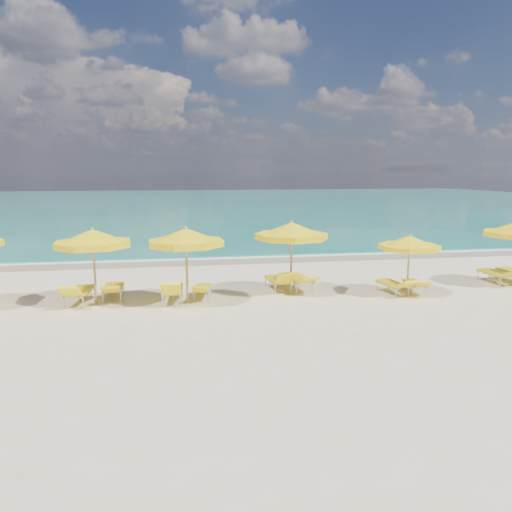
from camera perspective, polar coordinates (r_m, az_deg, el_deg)
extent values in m
plane|color=beige|center=(17.33, 0.84, -4.75)|extent=(120.00, 120.00, 0.00)
cube|color=#157762|center=(64.70, -6.99, 5.94)|extent=(120.00, 80.00, 0.30)
cube|color=tan|center=(24.48, -2.33, -0.43)|extent=(120.00, 2.60, 0.01)
cube|color=white|center=(25.26, -2.56, -0.11)|extent=(120.00, 1.20, 0.03)
cube|color=white|center=(33.90, -14.58, 2.15)|extent=(14.00, 0.36, 0.05)
cube|color=white|center=(42.20, 5.58, 3.89)|extent=(18.00, 0.30, 0.05)
cylinder|color=tan|center=(17.05, -17.98, -1.30)|extent=(0.08, 0.08, 2.43)
cone|color=yellow|center=(16.89, -18.16, 2.11)|extent=(3.11, 3.11, 0.49)
cylinder|color=yellow|center=(16.92, -18.12, 1.31)|extent=(3.13, 3.13, 0.19)
sphere|color=tan|center=(16.86, -18.21, 2.94)|extent=(0.11, 0.11, 0.11)
cylinder|color=tan|center=(16.51, -7.92, -1.22)|extent=(0.08, 0.08, 2.45)
cone|color=yellow|center=(16.35, -8.00, 2.33)|extent=(3.17, 3.17, 0.49)
cylinder|color=yellow|center=(16.38, -7.98, 1.50)|extent=(3.20, 3.20, 0.20)
sphere|color=tan|center=(16.32, -8.02, 3.20)|extent=(0.11, 0.11, 0.11)
cylinder|color=tan|center=(17.66, 4.04, -0.33)|extent=(0.08, 0.08, 2.51)
cone|color=yellow|center=(17.51, 4.08, 3.06)|extent=(2.86, 2.86, 0.50)
cylinder|color=yellow|center=(17.54, 4.07, 2.27)|extent=(2.88, 2.88, 0.20)
sphere|color=tan|center=(17.48, 4.09, 3.90)|extent=(0.11, 0.11, 0.11)
cylinder|color=tan|center=(18.27, 17.01, -1.09)|extent=(0.06, 0.06, 2.07)
cone|color=yellow|center=(18.13, 17.14, 1.61)|extent=(2.70, 2.70, 0.41)
cylinder|color=yellow|center=(18.16, 17.11, 0.98)|extent=(2.72, 2.72, 0.17)
sphere|color=tan|center=(18.11, 17.18, 2.27)|extent=(0.09, 0.09, 0.09)
cube|color=yellow|center=(17.60, -19.44, -3.72)|extent=(0.82, 1.50, 0.09)
cube|color=yellow|center=(16.64, -20.48, -3.83)|extent=(0.71, 0.67, 0.47)
cube|color=yellow|center=(17.81, -15.96, -3.44)|extent=(0.62, 1.37, 0.08)
cube|color=yellow|center=(16.84, -16.29, -3.69)|extent=(0.61, 0.62, 0.37)
cube|color=yellow|center=(17.01, -9.51, -3.74)|extent=(0.72, 1.46, 0.09)
cube|color=yellow|center=(16.03, -9.71, -3.74)|extent=(0.67, 0.59, 0.52)
cube|color=yellow|center=(17.38, -6.10, -3.62)|extent=(0.73, 1.25, 0.07)
cube|color=yellow|center=(16.55, -6.46, -3.82)|extent=(0.61, 0.60, 0.33)
cube|color=yellow|center=(18.34, 2.46, -2.68)|extent=(0.72, 1.40, 0.08)
cube|color=yellow|center=(17.46, 3.33, -2.57)|extent=(0.65, 0.56, 0.51)
cube|color=yellow|center=(18.52, 4.75, -2.50)|extent=(0.80, 1.51, 0.09)
cube|color=yellow|center=(17.55, 5.94, -2.75)|extent=(0.71, 0.73, 0.35)
cube|color=yellow|center=(18.49, 15.25, -3.03)|extent=(0.78, 1.33, 0.08)
cube|color=yellow|center=(17.78, 16.91, -3.13)|extent=(0.65, 0.64, 0.36)
cube|color=yellow|center=(18.97, 17.58, -2.91)|extent=(0.67, 1.21, 0.07)
cube|color=yellow|center=(18.19, 18.44, -3.12)|extent=(0.58, 0.59, 0.29)
cube|color=yellow|center=(21.62, 25.59, -1.71)|extent=(0.71, 1.42, 0.08)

